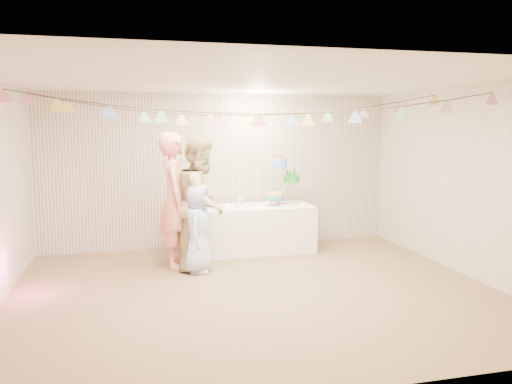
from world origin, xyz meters
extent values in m
plane|color=brown|center=(0.00, 0.00, 0.00)|extent=(6.00, 6.00, 0.00)
plane|color=silver|center=(0.00, 0.00, 2.60)|extent=(6.00, 6.00, 0.00)
plane|color=silver|center=(0.00, 2.50, 1.30)|extent=(6.00, 6.00, 0.00)
plane|color=silver|center=(0.00, -2.50, 1.30)|extent=(6.00, 6.00, 0.00)
plane|color=silver|center=(3.00, 0.00, 1.30)|extent=(5.00, 5.00, 0.00)
cube|color=white|center=(0.40, 1.97, 0.38)|extent=(2.03, 0.81, 0.76)
cylinder|color=white|center=(-0.20, 1.92, 0.76)|extent=(0.35, 0.35, 0.02)
imported|color=#F4947F|center=(-0.87, 1.39, 0.99)|extent=(0.54, 0.76, 1.98)
imported|color=tan|center=(-0.50, 1.25, 0.96)|extent=(1.07, 1.16, 1.92)
imported|color=#B4CFFF|center=(-0.58, 1.03, 0.63)|extent=(0.59, 0.71, 1.26)
cylinder|color=#FFD88C|center=(-0.40, 1.82, 0.78)|extent=(0.04, 0.04, 0.03)
cylinder|color=#FFD88C|center=(0.05, 2.15, 0.78)|extent=(0.04, 0.04, 0.03)
cylinder|color=#FFD88C|center=(0.50, 1.75, 0.78)|extent=(0.04, 0.04, 0.03)
cylinder|color=#FFD88C|center=(0.75, 2.19, 0.78)|extent=(0.04, 0.04, 0.03)
cylinder|color=#FFD88C|center=(1.22, 1.79, 0.78)|extent=(0.04, 0.04, 0.03)
camera|label=1|loc=(-1.44, -5.86, 2.05)|focal=35.00mm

